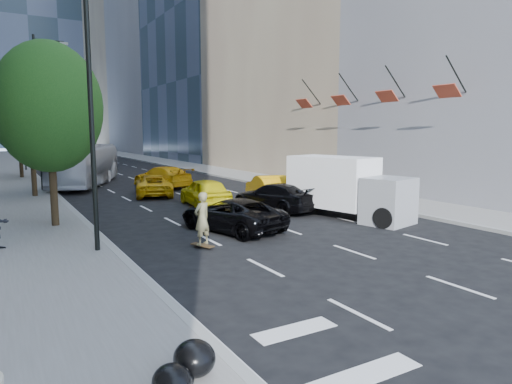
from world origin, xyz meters
TOP-DOWN VIEW (x-y plane):
  - ground at (0.00, 0.00)m, footprint 160.00×160.00m
  - sidewalk_right at (10.00, 30.00)m, footprint 4.00×120.00m
  - tower_right_far at (22.00, 98.00)m, footprint 20.00×24.00m
  - lamp_near at (-6.32, 4.00)m, footprint 2.13×0.22m
  - lamp_far at (-6.32, 22.00)m, footprint 2.13×0.22m
  - tree_near at (-7.20, 9.00)m, footprint 4.20×4.20m
  - tree_mid at (-7.20, 19.00)m, footprint 4.50×4.50m
  - tree_far at (-7.20, 32.00)m, footprint 3.90×3.90m
  - traffic_signal at (-6.40, 40.00)m, footprint 2.48×0.53m
  - facade_flags at (10.64, 10.00)m, footprint 1.85×13.30m
  - skateboarder at (-3.20, 3.00)m, footprint 0.78×0.66m
  - black_sedan_lincoln at (-1.03, 5.00)m, footprint 3.41×5.20m
  - black_sedan_mercedes at (2.94, 8.00)m, footprint 3.14×5.27m
  - taxi_a at (0.50, 11.16)m, footprint 2.22×4.64m
  - taxi_b at (4.20, 10.55)m, footprint 2.80×5.01m
  - taxi_c at (-0.65, 16.53)m, footprint 3.30×5.08m
  - taxi_d at (1.20, 20.31)m, footprint 3.44×5.61m
  - city_bus at (-3.33, 24.23)m, footprint 6.75×11.13m
  - box_truck at (4.94, 4.92)m, footprint 3.47×6.23m
  - garbage_bags at (-6.93, -4.99)m, footprint 1.15×1.11m

SIDE VIEW (x-z plane):
  - ground at x=0.00m, z-range 0.00..0.00m
  - sidewalk_right at x=10.00m, z-range 0.00..0.15m
  - garbage_bags at x=-6.93m, z-range 0.14..0.71m
  - taxi_c at x=-0.65m, z-range 0.00..1.30m
  - black_sedan_lincoln at x=-1.03m, z-range 0.00..1.33m
  - black_sedan_mercedes at x=2.94m, z-range 0.00..1.43m
  - taxi_d at x=1.20m, z-range 0.00..1.52m
  - taxi_a at x=0.50m, z-range 0.00..1.53m
  - taxi_b at x=4.20m, z-range 0.00..1.56m
  - skateboarder at x=-3.20m, z-range 0.00..1.83m
  - box_truck at x=4.94m, z-range 0.02..2.85m
  - city_bus at x=-3.33m, z-range 0.00..3.07m
  - traffic_signal at x=-6.40m, z-range 1.63..6.83m
  - tree_far at x=-7.20m, z-range 1.16..8.09m
  - tree_near at x=-7.20m, z-range 1.24..8.70m
  - tree_mid at x=-7.20m, z-range 1.32..9.31m
  - lamp_near at x=-6.32m, z-range 0.81..10.81m
  - lamp_far at x=-6.32m, z-range 0.81..10.81m
  - facade_flags at x=10.64m, z-range 5.16..7.21m
  - tower_right_far at x=22.00m, z-range 0.00..50.00m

